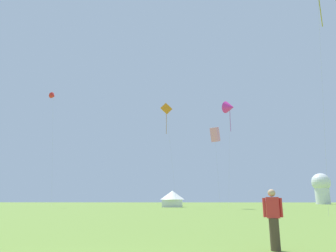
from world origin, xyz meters
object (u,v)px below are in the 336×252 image
kite_red_delta (53,96)px  person_spectator (274,220)px  kite_pink_box (215,135)px  festival_tent_right (172,198)px  observatory_dome (321,187)px  kite_orange_diamond (166,111)px  kite_magenta_delta (230,107)px

kite_red_delta → person_spectator: bearing=-59.1°
kite_pink_box → festival_tent_right: size_ratio=2.85×
person_spectator → observatory_dome: observatory_dome is taller
kite_red_delta → observatory_dome: bearing=32.9°
kite_red_delta → festival_tent_right: 35.01m
person_spectator → observatory_dome: bearing=66.7°
kite_orange_diamond → observatory_dome: 76.90m
observatory_dome → festival_tent_right: bearing=-136.4°
kite_red_delta → person_spectator: (32.51, -54.30, -23.44)m
kite_magenta_delta → kite_orange_diamond: size_ratio=0.97×
kite_orange_diamond → person_spectator: 52.29m
kite_magenta_delta → observatory_dome: kite_magenta_delta is taller
kite_magenta_delta → festival_tent_right: (-11.31, 10.01, -16.53)m
person_spectator → kite_red_delta: bearing=120.9°
kite_red_delta → observatory_dome: kite_red_delta is taller
kite_orange_diamond → observatory_dome: size_ratio=1.89×
kite_pink_box → observatory_dome: size_ratio=1.35×
kite_magenta_delta → person_spectator: size_ratio=11.38×
kite_magenta_delta → kite_orange_diamond: (-12.06, 2.54, 0.32)m
kite_orange_diamond → kite_magenta_delta: bearing=-11.9°
kite_orange_diamond → observatory_dome: bearing=47.3°
person_spectator → festival_tent_right: bearing=95.8°
kite_pink_box → festival_tent_right: kite_pink_box is taller
kite_magenta_delta → kite_pink_box: kite_magenta_delta is taller
kite_magenta_delta → festival_tent_right: kite_magenta_delta is taller
person_spectator → observatory_dome: (44.96, 104.49, 5.16)m
festival_tent_right → person_spectator: bearing=-84.2°
kite_red_delta → kite_orange_diamond: (26.05, -5.57, -5.60)m
kite_orange_diamond → festival_tent_right: bearing=84.2°
kite_pink_box → kite_orange_diamond: (-9.17, 2.43, 5.49)m
observatory_dome → kite_red_delta: bearing=-147.1°
kite_magenta_delta → person_spectator: bearing=-96.9°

